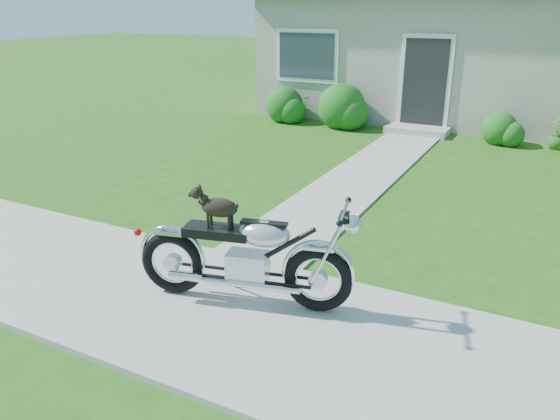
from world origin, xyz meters
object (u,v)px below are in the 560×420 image
object	(u,v)px
potted_plant_left	(298,109)
house	(515,31)
motorcycle_with_dog	(247,255)
potted_plant_right	(559,133)

from	to	relation	value
potted_plant_left	house	bearing A→B (deg)	37.25
house	motorcycle_with_dog	bearing A→B (deg)	-95.22
house	motorcycle_with_dog	world-z (taller)	house
potted_plant_left	potted_plant_right	world-z (taller)	potted_plant_right
house	motorcycle_with_dog	xyz separation A→B (m)	(-1.08, -11.78, -1.61)
potted_plant_right	potted_plant_left	bearing A→B (deg)	180.00
house	potted_plant_left	bearing A→B (deg)	-142.75
house	potted_plant_left	distance (m)	5.98
house	potted_plant_right	bearing A→B (deg)	-67.35
potted_plant_left	motorcycle_with_dog	bearing A→B (deg)	-67.48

